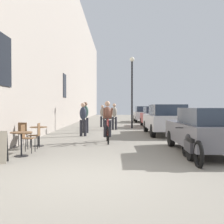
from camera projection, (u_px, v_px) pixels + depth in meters
ground_plane at (92, 178)px, 5.48m from camera, size 88.00×88.00×0.00m
building_facade_left at (61, 41)px, 19.39m from camera, size 0.54×68.00×12.56m
cafe_table_near at (21, 139)px, 7.86m from camera, size 0.64×0.64×0.72m
cafe_chair_near_toward_street at (26, 136)px, 8.50m from camera, size 0.39×0.39×0.89m
cafe_table_mid at (39, 132)px, 9.92m from camera, size 0.64×0.64×0.72m
cafe_chair_mid_toward_street at (24, 132)px, 9.85m from camera, size 0.44×0.44×0.89m
cafe_chair_mid_toward_wall at (36, 134)px, 9.33m from camera, size 0.40×0.40×0.89m
cyclist_on_bicycle at (108, 123)px, 11.06m from camera, size 0.52×1.76×1.74m
pedestrian_near at (83, 117)px, 13.26m from camera, size 0.37×0.29×1.67m
pedestrian_mid at (85, 115)px, 14.99m from camera, size 0.35×0.25×1.74m
pedestrian_far at (114, 115)px, 17.00m from camera, size 0.37×0.29×1.69m
pedestrian_furthest at (103, 115)px, 19.35m from camera, size 0.34×0.24×1.60m
street_lamp at (132, 83)px, 18.26m from camera, size 0.32×0.32×4.90m
parked_car_nearest at (205, 130)px, 8.38m from camera, size 1.72×4.03×1.43m
parked_car_second at (165, 119)px, 14.05m from camera, size 1.89×4.45×1.58m
parked_car_third at (154, 116)px, 19.53m from camera, size 1.80×4.18×1.48m
parked_car_fourth at (144, 114)px, 25.87m from camera, size 1.86×4.30×1.52m
parked_motorcycle at (191, 146)px, 7.16m from camera, size 0.62×2.15×0.92m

